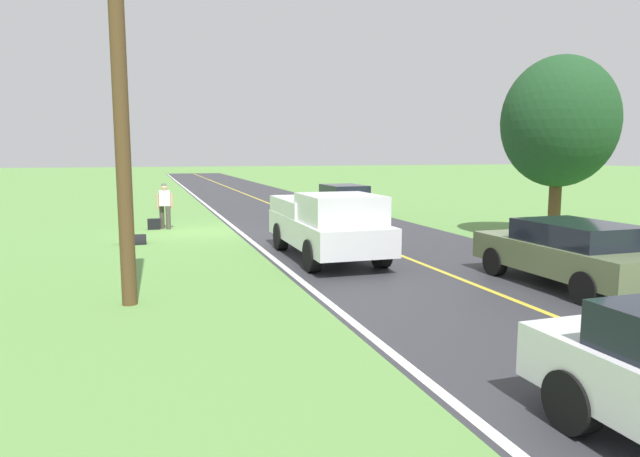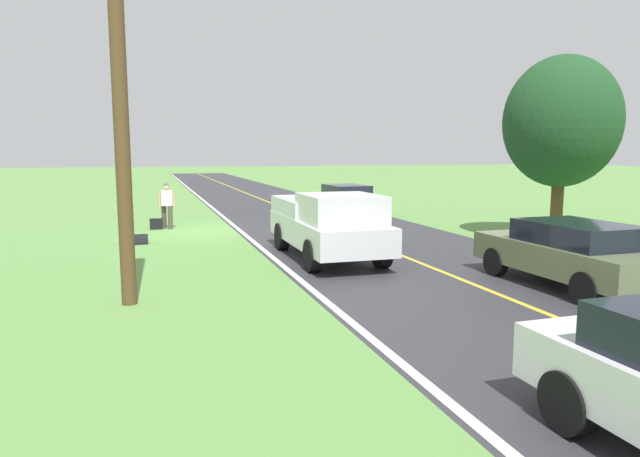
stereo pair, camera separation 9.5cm
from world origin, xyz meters
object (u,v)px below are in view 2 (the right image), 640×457
(tree_far_side_near, at_px, (561,122))
(hitchhiker_walking, at_px, (167,203))
(sedan_mid_oncoming, at_px, (571,252))
(pickup_truck_passing, at_px, (330,224))
(utility_pole_roadside, at_px, (120,99))
(sedan_near_oncoming, at_px, (345,199))
(suitcase_carried, at_px, (156,224))

(tree_far_side_near, bearing_deg, hitchhiker_walking, -27.26)
(tree_far_side_near, relative_size, sedan_mid_oncoming, 1.36)
(pickup_truck_passing, bearing_deg, tree_far_side_near, -170.97)
(hitchhiker_walking, height_order, utility_pole_roadside, utility_pole_roadside)
(tree_far_side_near, bearing_deg, sedan_near_oncoming, -63.45)
(hitchhiker_walking, relative_size, utility_pole_roadside, 0.23)
(hitchhiker_walking, bearing_deg, utility_pole_roadside, 84.27)
(pickup_truck_passing, distance_m, sedan_mid_oncoming, 5.99)
(suitcase_carried, xyz_separation_m, pickup_truck_passing, (-4.40, 7.65, 0.76))
(hitchhiker_walking, distance_m, utility_pole_roadside, 11.32)
(suitcase_carried, height_order, sedan_mid_oncoming, sedan_mid_oncoming)
(sedan_near_oncoming, xyz_separation_m, sedan_mid_oncoming, (0.09, 14.60, 0.00))
(pickup_truck_passing, distance_m, tree_far_side_near, 9.01)
(tree_far_side_near, xyz_separation_m, sedan_mid_oncoming, (4.47, 5.83, -3.11))
(sedan_near_oncoming, bearing_deg, sedan_mid_oncoming, 89.66)
(suitcase_carried, xyz_separation_m, utility_pole_roadside, (0.67, 10.82, 3.62))
(pickup_truck_passing, height_order, tree_far_side_near, tree_far_side_near)
(hitchhiker_walking, relative_size, tree_far_side_near, 0.29)
(pickup_truck_passing, height_order, utility_pole_roadside, utility_pole_roadside)
(hitchhiker_walking, xyz_separation_m, sedan_near_oncoming, (-8.02, -2.38, -0.23))
(suitcase_carried, distance_m, utility_pole_roadside, 11.43)
(tree_far_side_near, xyz_separation_m, sedan_near_oncoming, (4.38, -8.77, -3.11))
(tree_far_side_near, bearing_deg, suitcase_carried, -26.21)
(sedan_near_oncoming, height_order, utility_pole_roadside, utility_pole_roadside)
(sedan_mid_oncoming, bearing_deg, hitchhiker_walking, -57.01)
(hitchhiker_walking, bearing_deg, tree_far_side_near, 152.74)
(utility_pole_roadside, bearing_deg, hitchhiker_walking, -95.73)
(suitcase_carried, height_order, tree_far_side_near, tree_far_side_near)
(suitcase_carried, relative_size, tree_far_side_near, 0.08)
(hitchhiker_walking, distance_m, tree_far_side_near, 14.25)
(tree_far_side_near, height_order, sedan_near_oncoming, tree_far_side_near)
(sedan_mid_oncoming, bearing_deg, suitcase_carried, -55.47)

